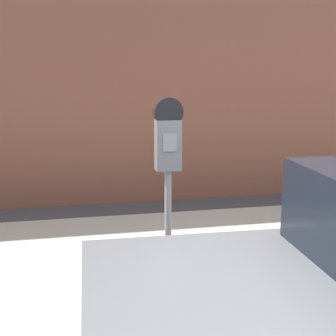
{
  "coord_description": "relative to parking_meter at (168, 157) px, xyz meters",
  "views": [
    {
      "loc": [
        -1.08,
        -2.11,
        1.95
      ],
      "look_at": [
        -0.42,
        1.11,
        1.25
      ],
      "focal_mm": 50.0,
      "sensor_mm": 36.0,
      "label": 1
    }
  ],
  "objects": [
    {
      "name": "parking_meter",
      "position": [
        0.0,
        0.0,
        0.0
      ],
      "size": [
        0.2,
        0.12,
        1.64
      ],
      "color": "gray",
      "rests_on": "sidewalk"
    },
    {
      "name": "sidewalk",
      "position": [
        0.42,
        1.09,
        -1.27
      ],
      "size": [
        24.0,
        2.8,
        0.12
      ],
      "color": "#BCB7AD",
      "rests_on": "ground_plane"
    },
    {
      "name": "building_facade",
      "position": [
        0.42,
        3.61,
        1.2
      ],
      "size": [
        24.0,
        0.3,
        5.06
      ],
      "color": "#935642",
      "rests_on": "ground_plane"
    }
  ]
}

